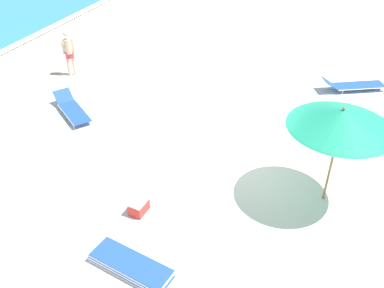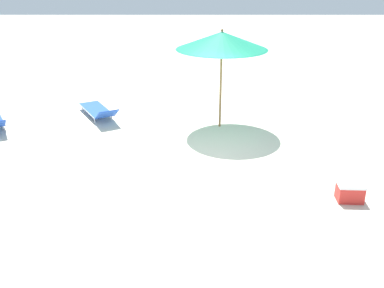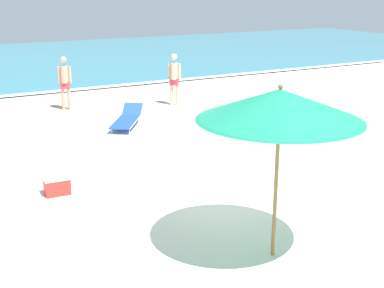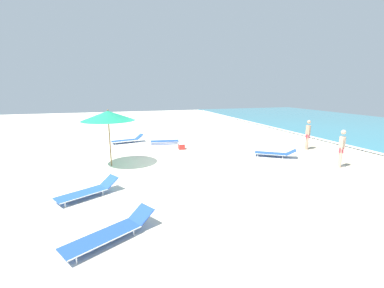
% 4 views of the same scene
% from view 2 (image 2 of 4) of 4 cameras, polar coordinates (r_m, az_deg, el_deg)
% --- Properties ---
extents(ground_plane, '(60.00, 60.00, 0.16)m').
position_cam_2_polar(ground_plane, '(9.76, 1.33, -3.25)').
color(ground_plane, beige).
extents(beach_umbrella, '(2.43, 2.43, 2.67)m').
position_cam_2_polar(beach_umbrella, '(11.43, 4.01, 13.57)').
color(beach_umbrella, olive).
rests_on(beach_umbrella, ground_plane).
extents(sun_lounger_near_water_right, '(1.54, 2.10, 0.50)m').
position_cam_2_polar(sun_lounger_near_water_right, '(12.97, -12.36, 4.40)').
color(sun_lounger_near_water_right, blue).
rests_on(sun_lounger_near_water_right, ground_plane).
extents(cooler_box, '(0.52, 0.38, 0.37)m').
position_cam_2_polar(cooler_box, '(8.79, 20.32, -6.01)').
color(cooler_box, red).
rests_on(cooler_box, ground_plane).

